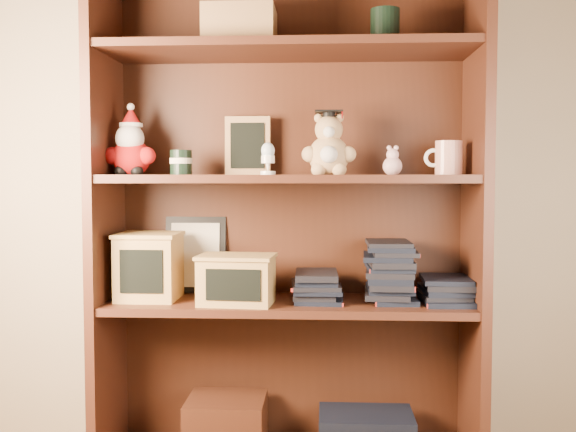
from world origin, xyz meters
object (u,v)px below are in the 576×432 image
teacher_mug (448,158)px  treats_box (149,266)px  grad_teddy_bear (329,150)px  bookcase (288,228)px

teacher_mug → treats_box: bearing=-179.9°
grad_teddy_bear → treats_box: (-0.57, 0.01, -0.37)m
grad_teddy_bear → treats_box: grad_teddy_bear is taller
teacher_mug → treats_box: 1.00m
bookcase → teacher_mug: size_ratio=13.47×
bookcase → grad_teddy_bear: bearing=-23.5°
grad_teddy_bear → teacher_mug: 0.37m
treats_box → grad_teddy_bear: bearing=-0.5°
bookcase → treats_box: bearing=-173.4°
bookcase → teacher_mug: 0.55m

